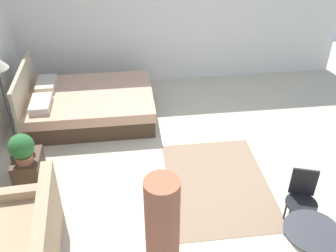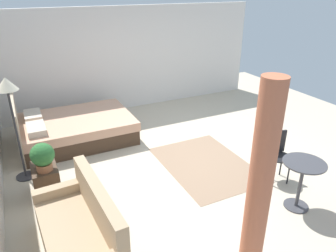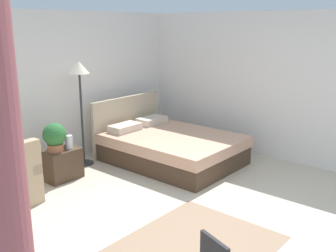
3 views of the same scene
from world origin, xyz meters
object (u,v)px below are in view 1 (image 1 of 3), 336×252
bed (87,105)px  balcony_table (308,245)px  vase (29,146)px  cafe_chair_near_window (302,195)px  couch (27,249)px  potted_plant (22,148)px  nightstand (29,170)px

bed → balcony_table: (-3.62, -2.49, 0.25)m
vase → cafe_chair_near_window: cafe_chair_near_window is taller
vase → couch: bearing=-173.3°
vase → cafe_chair_near_window: (-1.34, -3.44, -0.07)m
bed → cafe_chair_near_window: size_ratio=2.67×
bed → vase: bed is taller
potted_plant → balcony_table: (-1.86, -3.23, -0.19)m
couch → vase: (1.57, 0.19, 0.28)m
cafe_chair_near_window → balcony_table: bearing=161.3°
nightstand → cafe_chair_near_window: 3.70m
potted_plant → vase: (0.22, -0.04, -0.13)m
couch → balcony_table: bearing=-99.7°
balcony_table → cafe_chair_near_window: bearing=-18.7°
potted_plant → balcony_table: 3.73m
nightstand → balcony_table: size_ratio=0.73×
balcony_table → couch: bearing=80.3°
nightstand → potted_plant: bearing=-174.2°
couch → balcony_table: (-0.51, -3.00, 0.22)m
vase → balcony_table: 3.81m
bed → couch: 3.15m
vase → cafe_chair_near_window: bearing=-111.4°
bed → balcony_table: bearing=-145.4°
nightstand → cafe_chair_near_window: size_ratio=0.65×
nightstand → balcony_table: balcony_table is taller
couch → vase: 1.60m
couch → potted_plant: size_ratio=3.74×
balcony_table → potted_plant: bearing=60.0°
couch → nightstand: (1.45, 0.23, -0.06)m
nightstand → balcony_table: 3.79m
nightstand → couch: bearing=-170.9°
couch → potted_plant: (1.35, 0.22, 0.41)m
cafe_chair_near_window → bed: bearing=43.6°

